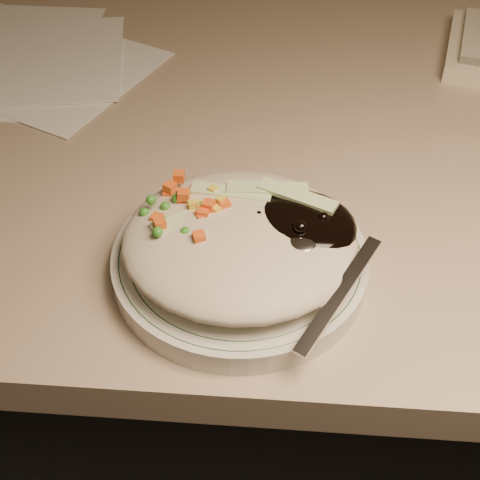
{
  "coord_description": "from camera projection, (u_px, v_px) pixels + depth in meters",
  "views": [
    {
      "loc": [
        -0.07,
        0.76,
        1.16
      ],
      "look_at": [
        -0.1,
        1.16,
        0.78
      ],
      "focal_mm": 50.0,
      "sensor_mm": 36.0,
      "label": 1
    }
  ],
  "objects": [
    {
      "name": "plate",
      "position": [
        240.0,
        262.0,
        0.56
      ],
      "size": [
        0.21,
        0.21,
        0.02
      ],
      "primitive_type": "cylinder",
      "color": "silver",
      "rests_on": "desk"
    },
    {
      "name": "meal",
      "position": [
        245.0,
        236.0,
        0.54
      ],
      "size": [
        0.21,
        0.19,
        0.05
      ],
      "color": "beige",
      "rests_on": "plate"
    },
    {
      "name": "plate_rim",
      "position": [
        240.0,
        254.0,
        0.56
      ],
      "size": [
        0.2,
        0.2,
        0.0
      ],
      "color": "#144723",
      "rests_on": "plate"
    },
    {
      "name": "desk",
      "position": [
        331.0,
        255.0,
        0.87
      ],
      "size": [
        1.4,
        0.7,
        0.74
      ],
      "color": "tan",
      "rests_on": "ground"
    }
  ]
}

